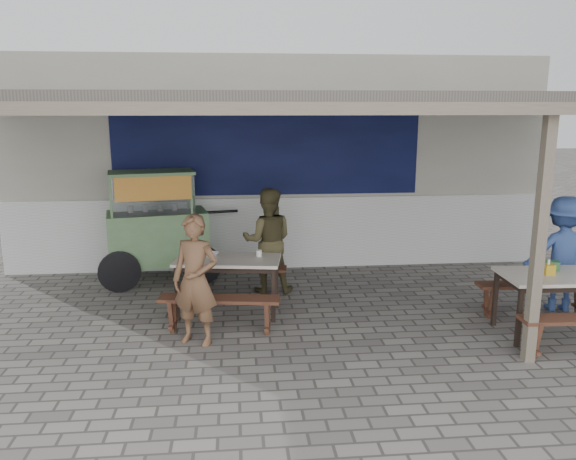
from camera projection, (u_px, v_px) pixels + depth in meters
The scene contains 16 objects.
ground at pixel (301, 336), 6.68m from camera, with size 60.00×60.00×0.00m, color slate.
back_wall at pixel (277, 163), 9.80m from camera, with size 9.00×1.28×3.50m.
warung_roof at pixel (294, 103), 6.98m from camera, with size 9.00×4.21×2.81m.
table_left at pixel (228, 265), 7.27m from camera, with size 1.43×0.85×0.75m.
bench_left_street at pixel (220, 306), 6.70m from camera, with size 1.47×0.49×0.45m.
bench_left_wall at pixel (236, 275), 7.98m from camera, with size 1.47×0.49×0.45m.
table_right at pixel (563, 280), 6.58m from camera, with size 1.45×0.83×0.75m.
bench_right_wall at pixel (536, 291), 7.24m from camera, with size 1.53×0.34×0.45m.
vendor_cart at pixel (156, 222), 8.62m from camera, with size 2.06×1.15×1.72m.
patron_street_side at pixel (195, 280), 6.33m from camera, with size 0.55×0.36×1.51m, color brown.
patron_wall_side at pixel (268, 241), 8.15m from camera, with size 0.75×0.58×1.54m, color brown.
patron_right_table at pixel (562, 254), 7.42m from camera, with size 0.99×0.57×1.53m, color #375396.
tissue_box at pixel (548, 269), 6.56m from camera, with size 0.12×0.12×0.12m, color gold.
donation_box at pixel (551, 266), 6.73m from camera, with size 0.17×0.11×0.11m, color #2E6939.
condiment_jar at pixel (259, 253), 7.36m from camera, with size 0.07×0.07×0.08m, color white.
condiment_bowl at pixel (212, 254), 7.38m from camera, with size 0.18×0.18×0.04m, color white.
Camera 1 is at (-0.74, -6.22, 2.65)m, focal length 35.00 mm.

